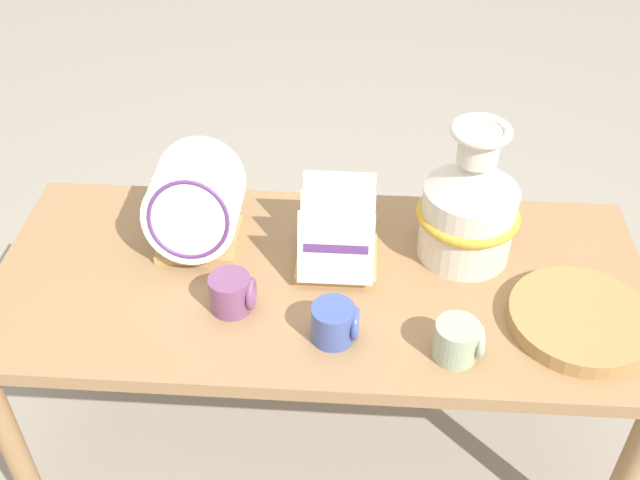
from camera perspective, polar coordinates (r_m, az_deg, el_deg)
name	(u,v)px	position (r m, az deg, el deg)	size (l,w,h in m)	color
ground_plane	(320,434)	(2.13, 0.00, -14.59)	(14.00, 14.00, 0.00)	gray
display_table	(320,299)	(1.74, 0.00, -4.52)	(1.48, 0.65, 0.59)	#9E754C
ceramic_vase	(470,205)	(1.70, 11.32, 2.64)	(0.23, 0.23, 0.34)	silver
dish_rack_round_plates	(196,213)	(1.74, -9.46, 2.06)	(0.21, 0.22, 0.23)	tan
dish_rack_square_plates	(337,244)	(1.69, 1.31, -0.32)	(0.18, 0.21, 0.19)	tan
wicker_charger_stack	(580,319)	(1.66, 19.19, -5.73)	(0.30, 0.30, 0.04)	#AD7F47
mug_plum_glaze	(233,293)	(1.60, -6.67, -4.04)	(0.10, 0.09, 0.08)	#7A4770
mug_sage_glaze	(458,341)	(1.52, 10.51, -7.55)	(0.10, 0.09, 0.08)	#9EB28E
mug_cobalt_glaze	(335,323)	(1.53, 1.18, -6.34)	(0.10, 0.09, 0.08)	#42569E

